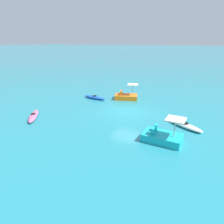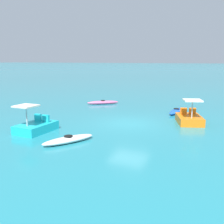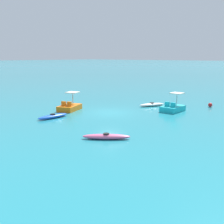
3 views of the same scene
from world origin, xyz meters
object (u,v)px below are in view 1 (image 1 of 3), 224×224
(kayak_white, at_px, (185,125))
(pedal_boat_orange, at_px, (126,96))
(kayak_blue, at_px, (95,97))
(pedal_boat_cyan, at_px, (163,136))
(kayak_pink, at_px, (34,116))

(kayak_white, xyz_separation_m, pedal_boat_orange, (6.92, -4.89, 0.17))
(kayak_blue, xyz_separation_m, pedal_boat_cyan, (-9.10, 6.31, 0.17))
(kayak_white, height_order, pedal_boat_orange, pedal_boat_orange)
(pedal_boat_cyan, bearing_deg, pedal_boat_orange, -52.62)
(kayak_pink, height_order, pedal_boat_orange, pedal_boat_orange)
(kayak_white, height_order, pedal_boat_cyan, pedal_boat_cyan)
(kayak_pink, bearing_deg, pedal_boat_cyan, -175.08)
(kayak_white, height_order, kayak_blue, same)
(pedal_boat_orange, height_order, pedal_boat_cyan, same)
(kayak_white, distance_m, kayak_blue, 10.62)
(kayak_blue, distance_m, pedal_boat_orange, 3.48)
(kayak_blue, relative_size, pedal_boat_orange, 1.03)
(kayak_pink, distance_m, pedal_boat_cyan, 10.59)
(kayak_blue, bearing_deg, kayak_pink, 78.65)
(pedal_boat_orange, distance_m, pedal_boat_cyan, 9.81)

